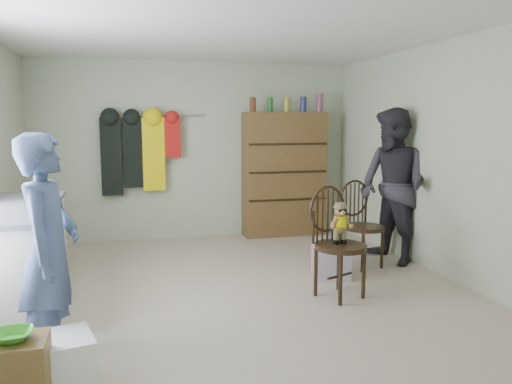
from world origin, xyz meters
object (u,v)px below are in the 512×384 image
object	(u,v)px
counter	(19,258)
chair_far	(360,221)
chair_front	(337,235)
dresser	(284,174)

from	to	relation	value
counter	chair_far	distance (m)	3.55
chair_front	dresser	bearing A→B (deg)	60.55
chair_front	counter	bearing A→B (deg)	150.79
chair_far	dresser	size ratio (longest dim) A/B	0.48
counter	chair_far	xyz separation A→B (m)	(3.52, 0.48, 0.06)
chair_front	chair_far	size ratio (longest dim) A/B	1.06
chair_far	dresser	xyz separation A→B (m)	(-0.32, 1.82, 0.38)
counter	chair_front	bearing A→B (deg)	-7.60
dresser	chair_far	bearing A→B (deg)	-80.01
counter	chair_far	bearing A→B (deg)	7.81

